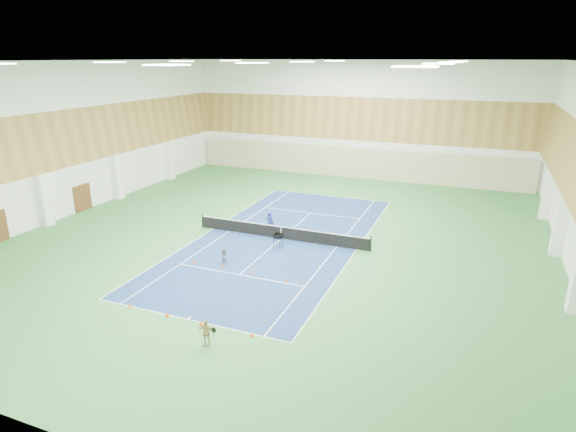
{
  "coord_description": "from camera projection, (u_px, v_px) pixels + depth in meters",
  "views": [
    {
      "loc": [
        12.32,
        -29.31,
        12.22
      ],
      "look_at": [
        0.8,
        -0.65,
        2.0
      ],
      "focal_mm": 30.0,
      "sensor_mm": 36.0,
      "label": 1
    }
  ],
  "objects": [
    {
      "name": "ground",
      "position": [
        281.0,
        239.0,
        34.02
      ],
      "size": [
        40.0,
        40.0,
        0.0
      ],
      "primitive_type": "plane",
      "color": "#317235",
      "rests_on": "ground"
    },
    {
      "name": "room_shell",
      "position": [
        281.0,
        155.0,
        32.14
      ],
      "size": [
        36.0,
        40.0,
        12.0
      ],
      "primitive_type": null,
      "color": "white",
      "rests_on": "ground"
    },
    {
      "name": "wood_cladding",
      "position": [
        280.0,
        125.0,
        31.51
      ],
      "size": [
        36.0,
        40.0,
        8.0
      ],
      "primitive_type": null,
      "color": "#A57A3D",
      "rests_on": "room_shell"
    },
    {
      "name": "ceiling_light_grid",
      "position": [
        280.0,
        62.0,
        30.28
      ],
      "size": [
        21.4,
        25.4,
        0.06
      ],
      "primitive_type": null,
      "color": "white",
      "rests_on": "room_shell"
    },
    {
      "name": "court_surface",
      "position": [
        281.0,
        239.0,
        34.02
      ],
      "size": [
        10.97,
        23.77,
        0.01
      ],
      "primitive_type": "cube",
      "color": "navy",
      "rests_on": "ground"
    },
    {
      "name": "tennis_balls_scatter",
      "position": [
        281.0,
        238.0,
        34.01
      ],
      "size": [
        10.57,
        22.77,
        0.07
      ],
      "primitive_type": null,
      "color": "#CDE727",
      "rests_on": "ground"
    },
    {
      "name": "tennis_net",
      "position": [
        281.0,
        232.0,
        33.85
      ],
      "size": [
        12.8,
        0.1,
        1.1
      ],
      "primitive_type": null,
      "color": "black",
      "rests_on": "ground"
    },
    {
      "name": "back_curtain",
      "position": [
        353.0,
        163.0,
        50.92
      ],
      "size": [
        35.4,
        0.16,
        3.2
      ],
      "primitive_type": "cube",
      "color": "#C6B793",
      "rests_on": "ground"
    },
    {
      "name": "door_left_b",
      "position": [
        83.0,
        198.0,
        40.02
      ],
      "size": [
        0.08,
        1.8,
        2.2
      ],
      "primitive_type": "cube",
      "color": "#593319",
      "rests_on": "ground"
    },
    {
      "name": "coach",
      "position": [
        270.0,
        223.0,
        34.74
      ],
      "size": [
        0.68,
        0.51,
        1.69
      ],
      "primitive_type": "imported",
      "rotation": [
        0.0,
        0.0,
        2.96
      ],
      "color": "navy",
      "rests_on": "ground"
    },
    {
      "name": "child_court",
      "position": [
        224.0,
        257.0,
        29.66
      ],
      "size": [
        0.54,
        0.44,
        1.05
      ],
      "primitive_type": "imported",
      "rotation": [
        0.0,
        0.0,
        -0.08
      ],
      "color": "gray",
      "rests_on": "ground"
    },
    {
      "name": "child_apron",
      "position": [
        206.0,
        333.0,
        21.26
      ],
      "size": [
        0.79,
        0.46,
        1.27
      ],
      "primitive_type": "imported",
      "rotation": [
        0.0,
        0.0,
        0.21
      ],
      "color": "tan",
      "rests_on": "ground"
    },
    {
      "name": "ball_cart",
      "position": [
        278.0,
        240.0,
        32.41
      ],
      "size": [
        0.59,
        0.59,
        0.96
      ],
      "primitive_type": null,
      "rotation": [
        0.0,
        0.0,
        -0.06
      ],
      "color": "black",
      "rests_on": "ground"
    },
    {
      "name": "cone_svc_a",
      "position": [
        195.0,
        262.0,
        29.95
      ],
      "size": [
        0.2,
        0.2,
        0.22
      ],
      "primitive_type": "cone",
      "color": "#FF490D",
      "rests_on": "ground"
    },
    {
      "name": "cone_svc_b",
      "position": [
        222.0,
        266.0,
        29.42
      ],
      "size": [
        0.17,
        0.17,
        0.19
      ],
      "primitive_type": "cone",
      "color": "#DD420B",
      "rests_on": "ground"
    },
    {
      "name": "cone_svc_c",
      "position": [
        253.0,
        271.0,
        28.6
      ],
      "size": [
        0.18,
        0.18,
        0.2
      ],
      "primitive_type": "cone",
      "color": "#FF4F0D",
      "rests_on": "ground"
    },
    {
      "name": "cone_svc_d",
      "position": [
        286.0,
        280.0,
        27.49
      ],
      "size": [
        0.18,
        0.18,
        0.19
      ],
      "primitive_type": "cone",
      "color": "red",
      "rests_on": "ground"
    },
    {
      "name": "cone_base_a",
      "position": [
        130.0,
        306.0,
        24.63
      ],
      "size": [
        0.2,
        0.2,
        0.22
      ],
      "primitive_type": "cone",
      "color": "orange",
      "rests_on": "ground"
    },
    {
      "name": "cone_base_b",
      "position": [
        167.0,
        314.0,
        23.81
      ],
      "size": [
        0.22,
        0.22,
        0.24
      ],
      "primitive_type": "cone",
      "color": "#EE3F0C",
      "rests_on": "ground"
    },
    {
      "name": "cone_base_c",
      "position": [
        201.0,
        323.0,
        22.99
      ],
      "size": [
        0.22,
        0.22,
        0.24
      ],
      "primitive_type": "cone",
      "color": "#FF440D",
      "rests_on": "ground"
    },
    {
      "name": "cone_base_d",
      "position": [
        252.0,
        334.0,
        22.11
      ],
      "size": [
        0.18,
        0.18,
        0.2
      ],
      "primitive_type": "cone",
      "color": "#F74E0D",
      "rests_on": "ground"
    }
  ]
}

